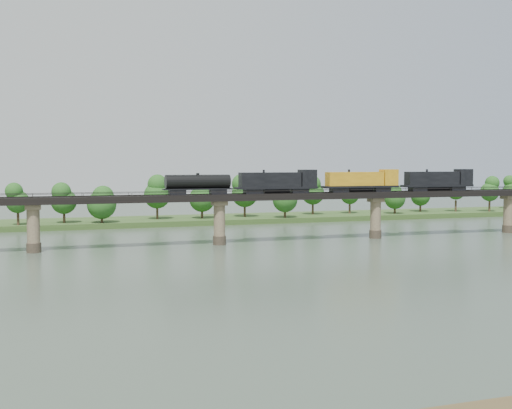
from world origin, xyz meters
name	(u,v)px	position (x,y,z in m)	size (l,w,h in m)	color
ground	(263,264)	(0.00, 0.00, 0.00)	(400.00, 400.00, 0.00)	#344235
far_bank	(172,221)	(0.00, 85.00, 0.80)	(300.00, 24.00, 1.60)	#2C471C
bridge	(219,221)	(0.00, 30.00, 5.46)	(236.00, 30.00, 11.50)	#473A2D
bridge_superstructure	(219,193)	(0.00, 30.00, 11.79)	(220.00, 4.90, 0.75)	black
far_treeline	(148,196)	(-8.21, 80.52, 8.83)	(289.06, 17.54, 13.60)	#382619
freight_train	(334,182)	(28.60, 30.00, 14.14)	(80.39, 3.13, 5.53)	black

